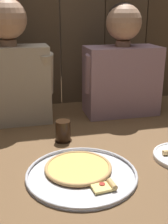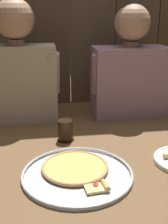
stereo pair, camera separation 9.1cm
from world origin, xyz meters
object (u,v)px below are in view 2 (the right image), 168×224
Objects in this scene: drinking_glass at (65,130)px; diner_left at (18,64)px; pizza_tray at (77,172)px; diner_right at (130,66)px.

diner_left reaches higher than drinking_glass.
pizza_tray is 4.17× the size of drinking_glass.
diner_right reaches higher than pizza_tray.
pizza_tray is 0.30m from drinking_glass.
diner_right is at bearing 58.24° from pizza_tray.
pizza_tray is at bearing -87.32° from drinking_glass.
diner_right reaches higher than drinking_glass.
drinking_glass is 0.54m from diner_right.
drinking_glass is at bearing 92.68° from pizza_tray.
drinking_glass is at bearing -55.10° from diner_left.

